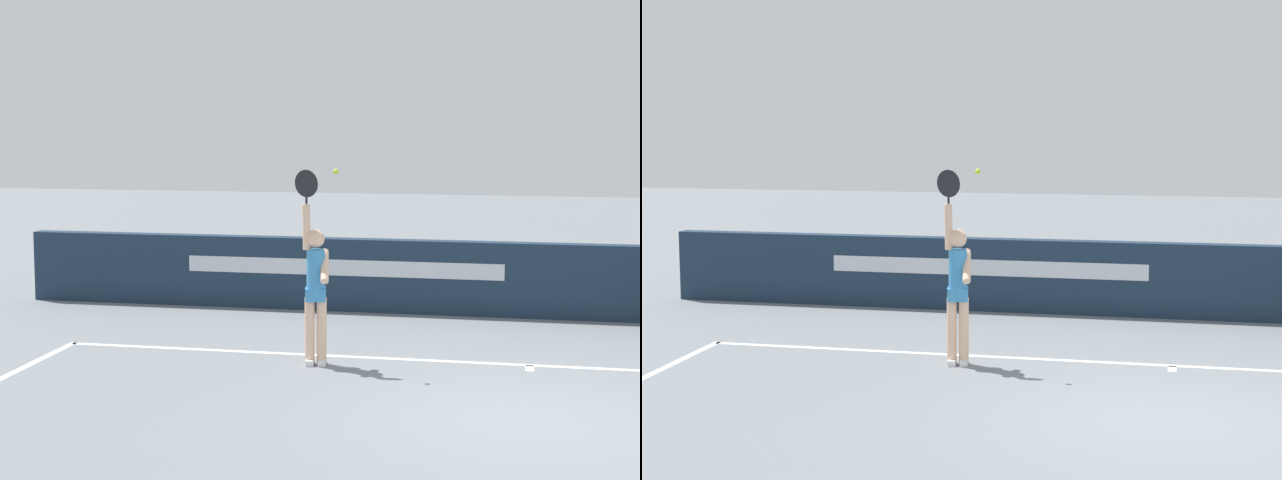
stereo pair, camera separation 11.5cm
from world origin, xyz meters
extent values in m
plane|color=slate|center=(0.00, 0.00, 0.00)|extent=(60.00, 60.00, 0.00)
cube|color=white|center=(0.00, 2.33, 0.00)|extent=(12.18, 0.10, 0.00)
cube|color=white|center=(0.00, 2.18, 0.00)|extent=(0.10, 0.30, 0.00)
cube|color=#1A2B40|center=(0.00, 5.46, 0.57)|extent=(16.33, 0.28, 1.15)
cube|color=silver|center=(-2.92, 5.31, 0.70)|extent=(5.03, 0.01, 0.25)
cylinder|color=beige|center=(-2.54, 1.86, 0.42)|extent=(0.12, 0.12, 0.84)
cylinder|color=beige|center=(-2.69, 1.83, 0.42)|extent=(0.12, 0.12, 0.84)
cube|color=white|center=(-2.54, 1.84, 0.04)|extent=(0.14, 0.25, 0.07)
cube|color=white|center=(-2.68, 1.81, 0.04)|extent=(0.14, 0.25, 0.07)
cylinder|color=#3A8AC8|center=(-2.61, 1.85, 1.14)|extent=(0.22, 0.22, 0.60)
cube|color=#3A8AC8|center=(-2.61, 1.85, 0.88)|extent=(0.29, 0.25, 0.16)
sphere|color=beige|center=(-2.61, 1.85, 1.57)|extent=(0.22, 0.22, 0.22)
cylinder|color=beige|center=(-2.72, 1.83, 1.72)|extent=(0.13, 0.12, 0.56)
cylinder|color=beige|center=(-2.49, 1.81, 1.24)|extent=(0.18, 0.47, 0.39)
ellipsoid|color=black|center=(-2.72, 1.83, 2.25)|extent=(0.34, 0.09, 0.39)
cylinder|color=black|center=(-2.72, 1.83, 2.06)|extent=(0.03, 0.03, 0.18)
sphere|color=#CBE72B|center=(-2.34, 1.72, 2.41)|extent=(0.07, 0.07, 0.07)
camera|label=1|loc=(-0.02, -10.38, 3.07)|focal=57.72mm
camera|label=2|loc=(0.09, -10.35, 3.07)|focal=57.72mm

